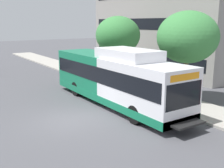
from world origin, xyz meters
name	(u,v)px	position (x,y,z in m)	size (l,w,h in m)	color
ground_plane	(26,90)	(0.00, 8.00, 0.00)	(120.00, 120.00, 0.00)	#4C4C51
sidewalk_curb	(115,83)	(7.00, 6.00, 0.07)	(3.00, 56.00, 0.14)	#A8A399
transit_bus	(115,78)	(3.66, 1.15, 1.70)	(2.58, 12.25, 3.65)	white
street_tree_near_stop	(188,37)	(8.00, -0.77, 4.22)	(3.94, 3.94, 5.76)	#4C3823
street_tree_mid_block	(118,35)	(7.97, 7.02, 4.04)	(3.89, 3.89, 5.57)	#4C3823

